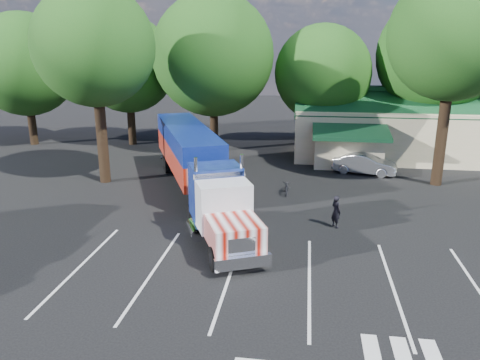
# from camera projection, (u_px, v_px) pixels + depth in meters

# --- Properties ---
(ground) EXTENTS (120.00, 120.00, 0.00)m
(ground) POSITION_uv_depth(u_px,v_px,m) (248.00, 222.00, 24.56)
(ground) COLOR black
(ground) RESTS_ON ground
(event_hall) EXTENTS (24.20, 14.12, 5.55)m
(event_hall) POSITION_uv_depth(u_px,v_px,m) (438.00, 128.00, 38.96)
(event_hall) COLOR beige
(event_hall) RESTS_ON ground
(tree_row_a) EXTENTS (9.00, 9.00, 11.68)m
(tree_row_a) POSITION_uv_depth(u_px,v_px,m) (25.00, 65.00, 41.18)
(tree_row_a) COLOR black
(tree_row_a) RESTS_ON ground
(tree_row_b) EXTENTS (8.40, 8.40, 11.35)m
(tree_row_b) POSITION_uv_depth(u_px,v_px,m) (128.00, 65.00, 41.19)
(tree_row_b) COLOR black
(tree_row_b) RESTS_ON ground
(tree_row_c) EXTENTS (10.00, 10.00, 13.05)m
(tree_row_c) POSITION_uv_depth(u_px,v_px,m) (213.00, 55.00, 38.33)
(tree_row_c) COLOR black
(tree_row_c) RESTS_ON ground
(tree_row_d) EXTENTS (8.00, 8.00, 10.60)m
(tree_row_d) POSITION_uv_depth(u_px,v_px,m) (323.00, 73.00, 38.75)
(tree_row_d) COLOR black
(tree_row_d) RESTS_ON ground
(tree_row_e) EXTENTS (9.60, 9.60, 12.90)m
(tree_row_e) POSITION_uv_depth(u_px,v_px,m) (437.00, 55.00, 37.57)
(tree_row_e) COLOR black
(tree_row_e) RESTS_ON ground
(tree_near_left) EXTENTS (7.60, 7.60, 12.65)m
(tree_near_left) POSITION_uv_depth(u_px,v_px,m) (94.00, 47.00, 29.18)
(tree_near_left) COLOR black
(tree_near_left) RESTS_ON ground
(tree_near_right) EXTENTS (8.00, 8.00, 13.50)m
(tree_near_right) POSITION_uv_depth(u_px,v_px,m) (454.00, 36.00, 28.36)
(tree_near_right) COLOR black
(tree_near_right) RESTS_ON ground
(semi_truck) EXTENTS (9.99, 18.73, 4.07)m
(semi_truck) POSITION_uv_depth(u_px,v_px,m) (195.00, 160.00, 28.00)
(semi_truck) COLOR black
(semi_truck) RESTS_ON ground
(woman) EXTENTS (0.68, 0.73, 1.68)m
(woman) POSITION_uv_depth(u_px,v_px,m) (336.00, 211.00, 23.71)
(woman) COLOR black
(woman) RESTS_ON ground
(bicycle) EXTENTS (0.60, 1.70, 0.89)m
(bicycle) POSITION_uv_depth(u_px,v_px,m) (287.00, 187.00, 29.07)
(bicycle) COLOR black
(bicycle) RESTS_ON ground
(silver_sedan) EXTENTS (4.67, 2.55, 1.46)m
(silver_sedan) POSITION_uv_depth(u_px,v_px,m) (365.00, 164.00, 33.35)
(silver_sedan) COLOR #9FA2A6
(silver_sedan) RESTS_ON ground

